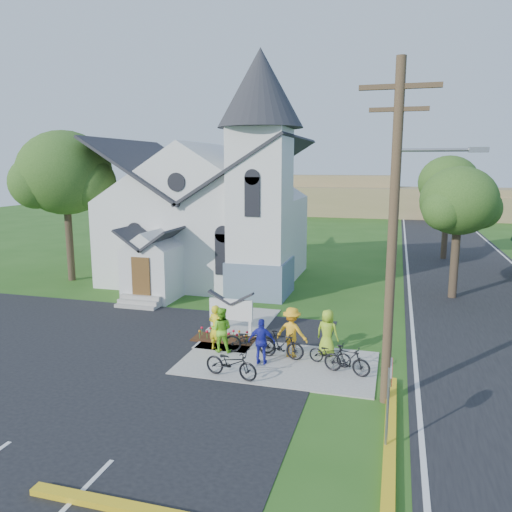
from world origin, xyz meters
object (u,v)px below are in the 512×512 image
(church_sign, at_px, (231,310))
(bike_0, at_px, (231,363))
(stop_sign, at_px, (390,384))
(bike_3, at_px, (347,360))
(cyclist_1, at_px, (221,329))
(bike_1, at_px, (281,345))
(bike_4, at_px, (330,354))
(cyclist_0, at_px, (216,328))
(cyclist_4, at_px, (327,332))
(cyclist_2, at_px, (262,341))
(cyclist_3, at_px, (292,332))
(utility_pole, at_px, (395,225))
(bike_2, at_px, (250,340))

(church_sign, bearing_deg, bike_0, -71.36)
(stop_sign, bearing_deg, bike_3, 108.33)
(church_sign, bearing_deg, cyclist_1, -80.94)
(bike_1, bearing_deg, bike_4, -88.79)
(cyclist_0, distance_m, bike_0, 2.67)
(church_sign, bearing_deg, cyclist_4, -18.85)
(bike_0, bearing_deg, bike_4, -45.50)
(bike_0, distance_m, cyclist_1, 2.48)
(bike_0, height_order, cyclist_4, cyclist_4)
(bike_1, distance_m, cyclist_2, 0.93)
(cyclist_0, distance_m, cyclist_1, 0.26)
(bike_1, height_order, bike_3, bike_1)
(bike_1, xyz_separation_m, bike_4, (1.82, -0.11, -0.11))
(cyclist_2, height_order, bike_3, cyclist_2)
(bike_1, height_order, cyclist_3, cyclist_3)
(utility_pole, distance_m, cyclist_0, 8.25)
(utility_pole, relative_size, cyclist_1, 5.75)
(stop_sign, height_order, cyclist_4, stop_sign)
(church_sign, xyz_separation_m, cyclist_4, (4.30, -1.47, -0.10))
(cyclist_1, bearing_deg, bike_2, -178.01)
(bike_2, height_order, bike_3, bike_2)
(stop_sign, distance_m, cyclist_0, 8.42)
(stop_sign, height_order, bike_2, stop_sign)
(cyclist_0, bearing_deg, cyclist_1, 179.48)
(bike_1, height_order, bike_4, bike_1)
(cyclist_0, height_order, cyclist_3, cyclist_3)
(bike_0, relative_size, bike_4, 1.23)
(utility_pole, distance_m, cyclist_4, 5.97)
(bike_0, bearing_deg, church_sign, 29.97)
(cyclist_2, xyz_separation_m, cyclist_4, (2.14, 1.50, 0.04))
(cyclist_1, bearing_deg, cyclist_2, 151.51)
(bike_1, height_order, bike_2, bike_1)
(cyclist_2, bearing_deg, cyclist_3, -137.21)
(cyclist_0, relative_size, cyclist_3, 0.95)
(cyclist_1, xyz_separation_m, cyclist_3, (2.70, 0.23, 0.07))
(bike_3, xyz_separation_m, bike_4, (-0.66, 0.65, -0.08))
(cyclist_2, bearing_deg, cyclist_1, -27.30)
(cyclist_3, bearing_deg, church_sign, -22.35)
(utility_pole, bearing_deg, stop_sign, -88.51)
(bike_2, height_order, cyclist_4, cyclist_4)
(church_sign, distance_m, bike_4, 5.17)
(bike_0, relative_size, bike_2, 0.99)
(cyclist_4, bearing_deg, church_sign, -3.26)
(stop_sign, xyz_separation_m, cyclist_4, (-2.33, 5.93, -0.86))
(cyclist_1, distance_m, bike_2, 1.15)
(bike_2, distance_m, cyclist_3, 1.67)
(cyclist_0, relative_size, bike_1, 1.03)
(church_sign, distance_m, stop_sign, 9.97)
(church_sign, height_order, stop_sign, stop_sign)
(cyclist_0, height_order, bike_1, cyclist_0)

